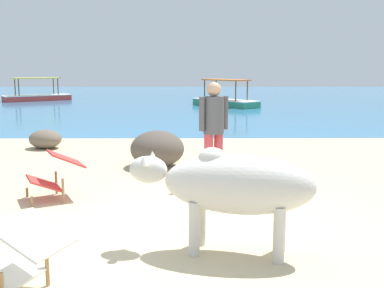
# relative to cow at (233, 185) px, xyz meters

# --- Properties ---
(sand_beach) EXTENTS (18.00, 14.00, 0.04)m
(sand_beach) POSITION_rel_cow_xyz_m (-0.57, 0.63, -0.72)
(sand_beach) COLOR #CCB78E
(sand_beach) RESTS_ON ground
(water_surface) EXTENTS (60.00, 36.00, 0.03)m
(water_surface) POSITION_rel_cow_xyz_m (-0.57, 22.63, -0.74)
(water_surface) COLOR teal
(water_surface) RESTS_ON ground
(cow) EXTENTS (1.92, 0.89, 1.07)m
(cow) POSITION_rel_cow_xyz_m (0.00, 0.00, 0.00)
(cow) COLOR beige
(cow) RESTS_ON sand_beach
(deck_chair_near) EXTENTS (0.91, 0.78, 0.68)m
(deck_chair_near) POSITION_rel_cow_xyz_m (-1.78, -0.94, -0.32)
(deck_chair_near) COLOR #A37A4C
(deck_chair_near) RESTS_ON sand_beach
(deck_chair_far) EXTENTS (0.92, 0.81, 0.68)m
(deck_chair_far) POSITION_rel_cow_xyz_m (-2.32, 1.97, -0.32)
(deck_chair_far) COLOR #A37A4C
(deck_chair_far) RESTS_ON sand_beach
(person_standing) EXTENTS (0.46, 0.32, 1.62)m
(person_standing) POSITION_rel_cow_xyz_m (-0.05, 2.75, 0.24)
(person_standing) COLOR #CC3D47
(person_standing) RESTS_ON sand_beach
(shore_rock_large) EXTENTS (1.17, 1.21, 0.68)m
(shore_rock_large) POSITION_rel_cow_xyz_m (-1.03, 4.14, -0.37)
(shore_rock_large) COLOR brown
(shore_rock_large) RESTS_ON sand_beach
(shore_rock_medium) EXTENTS (1.05, 1.03, 0.43)m
(shore_rock_medium) POSITION_rel_cow_xyz_m (-3.74, 6.14, -0.49)
(shore_rock_medium) COLOR #6B5B4C
(shore_rock_medium) RESTS_ON sand_beach
(boat_green) EXTENTS (3.23, 3.57, 1.29)m
(boat_green) POSITION_rel_cow_xyz_m (1.31, 18.15, -0.45)
(boat_green) COLOR #338E66
(boat_green) RESTS_ON water_surface
(boat_red) EXTENTS (3.68, 3.03, 1.29)m
(boat_red) POSITION_rel_cow_xyz_m (-9.01, 21.96, -0.45)
(boat_red) COLOR #C63833
(boat_red) RESTS_ON water_surface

